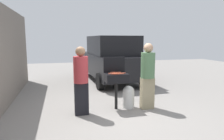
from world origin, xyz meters
TOP-DOWN VIEW (x-y plane):
  - ground_plane at (0.00, 0.00)m, footprint 24.00×24.00m
  - bbq_grill at (0.04, 0.28)m, footprint 0.60×0.44m
  - grill_lid_open at (0.04, 0.50)m, footprint 0.60×0.05m
  - hot_dog_0 at (0.13, 0.36)m, footprint 0.13×0.03m
  - hot_dog_1 at (0.21, 0.22)m, footprint 0.13×0.04m
  - hot_dog_2 at (0.02, 0.24)m, footprint 0.13×0.03m
  - hot_dog_3 at (0.14, 0.14)m, footprint 0.13×0.03m
  - hot_dog_4 at (-0.02, 0.41)m, footprint 0.13×0.03m
  - hot_dog_5 at (-0.07, 0.15)m, footprint 0.13×0.03m
  - hot_dog_6 at (-0.01, 0.28)m, footprint 0.13×0.04m
  - hot_dog_7 at (0.12, 0.31)m, footprint 0.13×0.04m
  - hot_dog_8 at (0.01, 0.12)m, footprint 0.13×0.03m
  - hot_dog_9 at (-0.12, 0.23)m, footprint 0.13×0.03m
  - hot_dog_10 at (0.07, 0.19)m, footprint 0.13×0.03m
  - propane_tank at (0.40, 0.31)m, footprint 0.32×0.32m
  - person_left at (-0.91, 0.10)m, footprint 0.36×0.36m
  - person_right at (0.87, 0.12)m, footprint 0.37×0.37m
  - parked_minivan at (0.86, 4.03)m, footprint 2.24×4.50m

SIDE VIEW (x-z plane):
  - ground_plane at x=0.00m, z-range 0.00..0.00m
  - propane_tank at x=0.40m, z-range 0.01..0.63m
  - bbq_grill at x=0.04m, z-range 0.34..1.32m
  - person_left at x=-0.91m, z-range 0.07..1.78m
  - person_right at x=0.87m, z-range 0.08..1.86m
  - hot_dog_0 at x=0.13m, z-range 0.98..1.01m
  - hot_dog_1 at x=0.21m, z-range 0.98..1.01m
  - hot_dog_2 at x=0.02m, z-range 0.98..1.01m
  - hot_dog_3 at x=0.14m, z-range 0.98..1.01m
  - hot_dog_4 at x=-0.02m, z-range 0.98..1.01m
  - hot_dog_5 at x=-0.07m, z-range 0.98..1.01m
  - hot_dog_6 at x=-0.01m, z-range 0.98..1.01m
  - hot_dog_7 at x=0.12m, z-range 0.98..1.01m
  - hot_dog_8 at x=0.01m, z-range 0.98..1.01m
  - hot_dog_9 at x=-0.12m, z-range 0.98..1.01m
  - hot_dog_10 at x=0.07m, z-range 0.98..1.01m
  - parked_minivan at x=0.86m, z-range 0.02..2.04m
  - grill_lid_open at x=0.04m, z-range 0.98..1.40m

